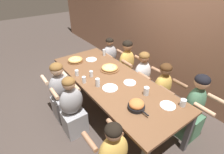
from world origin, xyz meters
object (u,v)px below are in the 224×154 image
(drinking_glass_f, at_px, (77,73))
(diner_far_midleft, at_px, (126,69))
(drinking_glass_a, at_px, (91,74))
(diner_near_center, at_px, (73,109))
(diner_near_midleft, at_px, (61,93))
(empty_plate_b, at_px, (110,88))
(empty_plate_a, at_px, (91,59))
(diner_far_left, at_px, (110,61))
(drinking_glass_c, at_px, (98,83))
(empty_plate_d, at_px, (168,106))
(pizza_board_main, at_px, (110,68))
(pizza_board_second, at_px, (75,60))
(diner_far_midright, at_px, (162,93))
(skillet_bowl, at_px, (136,105))
(drinking_glass_b, at_px, (104,53))
(diner_far_right, at_px, (193,110))
(diner_far_center, at_px, (142,80))
(drinking_glass_d, at_px, (146,92))
(drinking_glass_e, at_px, (84,80))
(empty_plate_c, at_px, (130,83))
(drinking_glass_g, at_px, (183,103))

(drinking_glass_f, height_order, diner_far_midleft, diner_far_midleft)
(drinking_glass_a, relative_size, diner_near_center, 0.10)
(diner_near_midleft, bearing_deg, empty_plate_b, -51.17)
(drinking_glass_a, distance_m, diner_far_midleft, 1.01)
(empty_plate_a, xyz_separation_m, diner_far_left, (-0.24, 0.63, -0.33))
(empty_plate_b, bearing_deg, diner_far_left, 144.79)
(drinking_glass_c, relative_size, diner_near_center, 0.13)
(empty_plate_d, relative_size, drinking_glass_a, 2.01)
(pizza_board_main, distance_m, empty_plate_b, 0.58)
(diner_near_center, xyz_separation_m, diner_far_left, (-1.03, 1.44, -0.02))
(pizza_board_second, height_order, diner_far_midright, diner_far_midright)
(empty_plate_b, height_order, diner_near_center, diner_near_center)
(drinking_glass_f, bearing_deg, empty_plate_a, 127.13)
(diner_near_midleft, xyz_separation_m, diner_far_midright, (1.00, 1.44, -0.02))
(skillet_bowl, height_order, drinking_glass_b, drinking_glass_b)
(diner_far_midleft, height_order, diner_far_midright, diner_far_midleft)
(diner_far_right, xyz_separation_m, diner_far_center, (-1.09, 0.00, -0.03))
(drinking_glass_d, relative_size, diner_far_center, 0.11)
(drinking_glass_d, distance_m, drinking_glass_e, 0.99)
(empty_plate_a, relative_size, drinking_glass_b, 1.63)
(pizza_board_second, xyz_separation_m, diner_far_midleft, (0.48, 0.92, -0.28))
(empty_plate_b, height_order, empty_plate_c, same)
(diner_near_midleft, bearing_deg, drinking_glass_a, -24.17)
(drinking_glass_d, relative_size, diner_near_midleft, 0.11)
(empty_plate_b, bearing_deg, drinking_glass_a, -172.99)
(pizza_board_second, height_order, drinking_glass_b, drinking_glass_b)
(skillet_bowl, bearing_deg, diner_near_midleft, -155.64)
(drinking_glass_e, relative_size, diner_near_center, 0.10)
(empty_plate_b, distance_m, diner_far_right, 1.30)
(pizza_board_second, bearing_deg, drinking_glass_c, -5.34)
(drinking_glass_g, bearing_deg, pizza_board_second, -163.85)
(pizza_board_main, height_order, diner_near_center, diner_near_center)
(diner_near_center, bearing_deg, empty_plate_a, 43.90)
(diner_far_midleft, relative_size, diner_far_midright, 1.09)
(pizza_board_second, xyz_separation_m, diner_far_center, (0.95, 0.92, -0.32))
(pizza_board_second, height_order, diner_far_center, diner_far_center)
(diner_far_left, bearing_deg, diner_far_midright, 90.00)
(empty_plate_b, relative_size, drinking_glass_b, 1.78)
(empty_plate_d, bearing_deg, diner_far_center, 152.66)
(pizza_board_second, height_order, empty_plate_b, pizza_board_second)
(drinking_glass_d, xyz_separation_m, drinking_glass_e, (-0.80, -0.58, 0.00))
(empty_plate_a, bearing_deg, diner_far_left, 111.29)
(empty_plate_d, height_order, drinking_glass_d, drinking_glass_d)
(empty_plate_c, bearing_deg, pizza_board_second, -162.70)
(drinking_glass_f, distance_m, diner_near_center, 0.62)
(drinking_glass_a, bearing_deg, diner_near_midleft, -114.17)
(diner_far_midright, bearing_deg, empty_plate_a, -64.64)
(empty_plate_b, relative_size, drinking_glass_e, 2.18)
(empty_plate_c, bearing_deg, diner_near_midleft, -130.11)
(pizza_board_second, bearing_deg, diner_near_center, -30.15)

